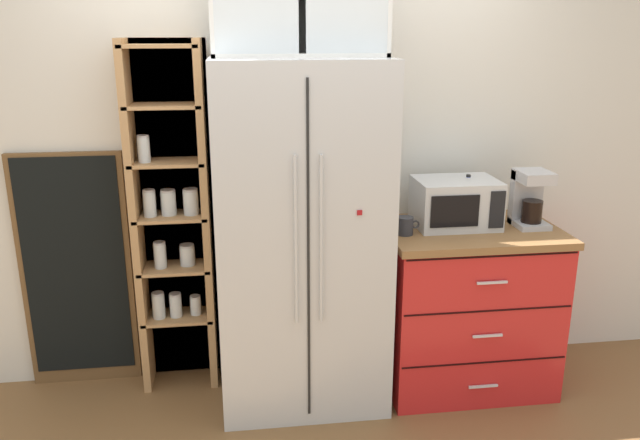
{
  "coord_description": "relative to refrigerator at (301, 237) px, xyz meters",
  "views": [
    {
      "loc": [
        -0.32,
        -3.11,
        1.97
      ],
      "look_at": [
        0.1,
        0.03,
        1.01
      ],
      "focal_mm": 35.5,
      "sensor_mm": 36.0,
      "label": 1
    }
  ],
  "objects": [
    {
      "name": "bottle_cobalt",
      "position": [
        0.93,
        0.1,
        0.13
      ],
      "size": [
        0.06,
        0.06,
        0.27
      ],
      "color": "navy",
      "rests_on": "counter_cabinet"
    },
    {
      "name": "microwave",
      "position": [
        0.85,
        0.06,
        0.14
      ],
      "size": [
        0.44,
        0.33,
        0.26
      ],
      "color": "silver",
      "rests_on": "counter_cabinet"
    },
    {
      "name": "chalkboard_menu",
      "position": [
        -1.23,
        0.3,
        -0.24
      ],
      "size": [
        0.6,
        0.04,
        1.35
      ],
      "color": "brown",
      "rests_on": "ground"
    },
    {
      "name": "pantry_shelf_column",
      "position": [
        -0.68,
        0.26,
        0.05
      ],
      "size": [
        0.45,
        0.26,
        1.93
      ],
      "color": "brown",
      "rests_on": "ground"
    },
    {
      "name": "counter_cabinet",
      "position": [
        0.93,
        0.01,
        -0.45
      ],
      "size": [
        0.95,
        0.66,
        0.93
      ],
      "color": "red",
      "rests_on": "ground"
    },
    {
      "name": "refrigerator",
      "position": [
        0.0,
        0.0,
        0.0
      ],
      "size": [
        0.87,
        0.67,
        1.84
      ],
      "color": "silver",
      "rests_on": "ground"
    },
    {
      "name": "ground_plane",
      "position": [
        -0.0,
        -0.03,
        -0.92
      ],
      "size": [
        10.59,
        10.59,
        0.0
      ],
      "primitive_type": "plane",
      "color": "brown"
    },
    {
      "name": "wall_back_cream",
      "position": [
        -0.0,
        0.37,
        0.35
      ],
      "size": [
        4.9,
        0.1,
        2.55
      ],
      "primitive_type": "cube",
      "color": "silver",
      "rests_on": "ground"
    },
    {
      "name": "mug_charcoal",
      "position": [
        0.54,
        -0.06,
        0.06
      ],
      "size": [
        0.12,
        0.09,
        0.1
      ],
      "color": "#2D2D33",
      "rests_on": "counter_cabinet"
    },
    {
      "name": "coffee_maker",
      "position": [
        1.26,
        0.02,
        0.17
      ],
      "size": [
        0.17,
        0.2,
        0.31
      ],
      "color": "#B7B7BC",
      "rests_on": "counter_cabinet"
    }
  ]
}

